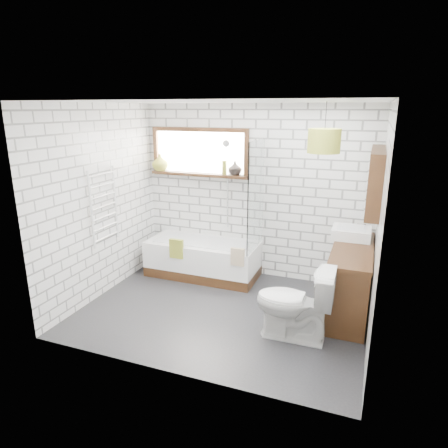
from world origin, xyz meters
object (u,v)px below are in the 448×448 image
at_px(bathtub, 203,258).
at_px(basin, 351,233).
at_px(toilet, 294,303).
at_px(pendant, 324,141).
at_px(vanity, 351,280).

height_order(bathtub, basin, basin).
xyz_separation_m(bathtub, toilet, (1.60, -1.22, 0.15)).
xyz_separation_m(basin, pendant, (-0.33, -0.73, 1.20)).
xyz_separation_m(bathtub, vanity, (2.14, -0.37, 0.15)).
distance_m(vanity, pendant, 1.77).
bearing_deg(basin, vanity, -80.87).
bearing_deg(basin, bathtub, 179.98).
xyz_separation_m(toilet, pendant, (0.14, 0.49, 1.68)).
height_order(basin, pendant, pendant).
relative_size(bathtub, basin, 3.47).
distance_m(bathtub, basin, 2.17).
bearing_deg(bathtub, pendant, -22.71).
distance_m(bathtub, pendant, 2.64).
bearing_deg(vanity, pendant, -137.80).
bearing_deg(vanity, basin, 99.13).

